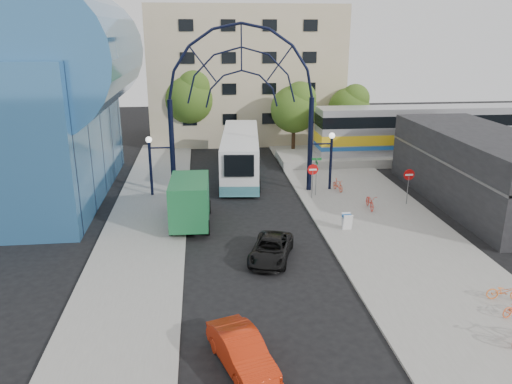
{
  "coord_description": "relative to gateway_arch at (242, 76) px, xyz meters",
  "views": [
    {
      "loc": [
        -2.9,
        -21.12,
        11.51
      ],
      "look_at": [
        0.11,
        6.0,
        2.66
      ],
      "focal_mm": 35.0,
      "sensor_mm": 36.0,
      "label": 1
    }
  ],
  "objects": [
    {
      "name": "sidewalk_east",
      "position": [
        8.0,
        -10.0,
        -8.5
      ],
      "size": [
        8.0,
        56.0,
        0.12
      ],
      "primitive_type": "cube",
      "color": "gray",
      "rests_on": "ground"
    },
    {
      "name": "do_not_enter_sign",
      "position": [
        11.0,
        -4.0,
        -6.58
      ],
      "size": [
        0.76,
        0.07,
        2.48
      ],
      "color": "slate",
      "rests_on": "sidewalk_east"
    },
    {
      "name": "bike_near_b",
      "position": [
        7.08,
        -0.52,
        -7.99
      ],
      "size": [
        0.76,
        1.53,
        0.89
      ],
      "primitive_type": "imported",
      "rotation": [
        0.0,
        0.0,
        0.25
      ],
      "color": "#F24F30",
      "rests_on": "sidewalk_east"
    },
    {
      "name": "bike_near_a",
      "position": [
        8.18,
        -4.61,
        -7.95
      ],
      "size": [
        0.8,
        1.91,
        0.98
      ],
      "primitive_type": "imported",
      "rotation": [
        0.0,
        0.0,
        -0.08
      ],
      "color": "red",
      "rests_on": "sidewalk_east"
    },
    {
      "name": "train_platform",
      "position": [
        20.0,
        8.0,
        -8.16
      ],
      "size": [
        32.0,
        5.0,
        0.8
      ],
      "primitive_type": "cube",
      "color": "gray",
      "rests_on": "ground"
    },
    {
      "name": "red_sedan",
      "position": [
        -1.73,
        -20.04,
        -7.91
      ],
      "size": [
        2.54,
        4.15,
        1.29
      ],
      "primitive_type": "imported",
      "rotation": [
        0.0,
        0.0,
        0.32
      ],
      "color": "#B8250B",
      "rests_on": "ground"
    },
    {
      "name": "bike_far_c",
      "position": [
        10.2,
        -16.85,
        -8.03
      ],
      "size": [
        1.62,
        0.86,
        0.81
      ],
      "primitive_type": "imported",
      "rotation": [
        0.0,
        0.0,
        1.35
      ],
      "color": "orange",
      "rests_on": "sidewalk_east"
    },
    {
      "name": "city_bus",
      "position": [
        0.25,
        4.82,
        -6.7
      ],
      "size": [
        4.06,
        13.12,
        3.55
      ],
      "rotation": [
        0.0,
        0.0,
        -0.1
      ],
      "color": "white",
      "rests_on": "ground"
    },
    {
      "name": "gateway_arch",
      "position": [
        0.0,
        0.0,
        0.0
      ],
      "size": [
        13.64,
        0.44,
        12.1
      ],
      "color": "black",
      "rests_on": "ground"
    },
    {
      "name": "ground",
      "position": [
        0.0,
        -14.0,
        -8.56
      ],
      "size": [
        120.0,
        120.0,
        0.0
      ],
      "primitive_type": "plane",
      "color": "black",
      "rests_on": "ground"
    },
    {
      "name": "apartment_block",
      "position": [
        2.0,
        20.97,
        -1.55
      ],
      "size": [
        20.0,
        12.1,
        14.0
      ],
      "color": "tan",
      "rests_on": "ground"
    },
    {
      "name": "tree_north_b",
      "position": [
        -3.88,
        15.93,
        -3.29
      ],
      "size": [
        5.12,
        5.12,
        8.0
      ],
      "color": "#382314",
      "rests_on": "ground"
    },
    {
      "name": "commercial_block_east",
      "position": [
        16.0,
        -4.0,
        -6.06
      ],
      "size": [
        6.0,
        16.0,
        5.0
      ],
      "primitive_type": "cube",
      "color": "black",
      "rests_on": "ground"
    },
    {
      "name": "transit_hall",
      "position": [
        -15.3,
        1.0,
        -1.86
      ],
      "size": [
        16.5,
        18.0,
        14.5
      ],
      "color": "teal",
      "rests_on": "ground"
    },
    {
      "name": "tree_north_a",
      "position": [
        6.12,
        11.93,
        -3.95
      ],
      "size": [
        4.48,
        4.48,
        7.0
      ],
      "color": "#382314",
      "rests_on": "ground"
    },
    {
      "name": "plaza_west",
      "position": [
        -6.5,
        -8.0,
        -8.5
      ],
      "size": [
        5.0,
        50.0,
        0.12
      ],
      "primitive_type": "cube",
      "color": "gray",
      "rests_on": "ground"
    },
    {
      "name": "green_truck",
      "position": [
        -3.71,
        -5.7,
        -7.02
      ],
      "size": [
        2.56,
        6.19,
        3.08
      ],
      "rotation": [
        0.0,
        0.0,
        -0.04
      ],
      "color": "black",
      "rests_on": "ground"
    },
    {
      "name": "stop_sign",
      "position": [
        4.8,
        -2.0,
        -6.56
      ],
      "size": [
        0.8,
        0.07,
        2.5
      ],
      "color": "slate",
      "rests_on": "sidewalk_east"
    },
    {
      "name": "street_name_sign",
      "position": [
        5.2,
        -1.4,
        -6.43
      ],
      "size": [
        0.7,
        0.7,
        2.8
      ],
      "color": "slate",
      "rests_on": "sidewalk_east"
    },
    {
      "name": "black_suv",
      "position": [
        0.53,
        -11.39,
        -7.97
      ],
      "size": [
        3.13,
        4.6,
        1.17
      ],
      "primitive_type": "imported",
      "rotation": [
        0.0,
        0.0,
        -0.31
      ],
      "color": "black",
      "rests_on": "ground"
    },
    {
      "name": "tree_north_c",
      "position": [
        12.12,
        13.93,
        -4.28
      ],
      "size": [
        4.16,
        4.16,
        6.5
      ],
      "color": "#382314",
      "rests_on": "ground"
    },
    {
      "name": "train_car",
      "position": [
        20.0,
        8.0,
        -5.66
      ],
      "size": [
        25.1,
        3.05,
        4.2
      ],
      "color": "#B7B7BC",
      "rests_on": "train_platform"
    },
    {
      "name": "sandwich_board",
      "position": [
        5.6,
        -8.02,
        -7.81
      ],
      "size": [
        0.55,
        0.61,
        0.99
      ],
      "color": "white",
      "rests_on": "sidewalk_east"
    }
  ]
}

